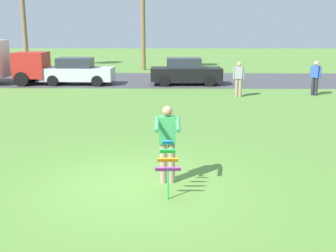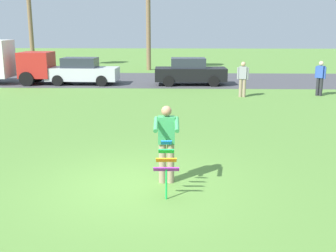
{
  "view_description": "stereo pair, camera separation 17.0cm",
  "coord_description": "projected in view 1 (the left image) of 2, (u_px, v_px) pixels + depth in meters",
  "views": [
    {
      "loc": [
        0.79,
        -8.46,
        3.36
      ],
      "look_at": [
        0.64,
        1.21,
        1.05
      ],
      "focal_mm": 44.27,
      "sensor_mm": 36.0,
      "label": 1
    },
    {
      "loc": [
        0.96,
        -8.46,
        3.36
      ],
      "look_at": [
        0.64,
        1.21,
        1.05
      ],
      "focal_mm": 44.27,
      "sensor_mm": 36.0,
      "label": 2
    }
  ],
  "objects": [
    {
      "name": "person_walker_near",
      "position": [
        315.0,
        77.0,
        20.76
      ],
      "size": [
        0.43,
        0.43,
        1.73
      ],
      "color": "#26262B",
      "rests_on": "ground"
    },
    {
      "name": "person_walker_far",
      "position": [
        239.0,
        78.0,
        20.32
      ],
      "size": [
        0.55,
        0.31,
        1.73
      ],
      "color": "gray",
      "rests_on": "ground"
    },
    {
      "name": "road_strip",
      "position": [
        163.0,
        80.0,
        27.16
      ],
      "size": [
        120.0,
        8.0,
        0.01
      ],
      "primitive_type": "cube",
      "color": "#424247",
      "rests_on": "ground"
    },
    {
      "name": "parked_car_silver",
      "position": [
        77.0,
        72.0,
        24.72
      ],
      "size": [
        4.25,
        1.93,
        1.6
      ],
      "color": "silver",
      "rests_on": "ground"
    },
    {
      "name": "kite_held",
      "position": [
        168.0,
        162.0,
        8.3
      ],
      "size": [
        0.52,
        0.64,
        1.1
      ],
      "color": "blue",
      "rests_on": "ground"
    },
    {
      "name": "parked_car_black",
      "position": [
        186.0,
        72.0,
        24.62
      ],
      "size": [
        4.25,
        1.93,
        1.6
      ],
      "color": "black",
      "rests_on": "ground"
    },
    {
      "name": "ground_plane",
      "position": [
        138.0,
        185.0,
        9.03
      ],
      "size": [
        120.0,
        120.0,
        0.0
      ],
      "primitive_type": "plane",
      "color": "#568438"
    },
    {
      "name": "person_kite_flyer",
      "position": [
        167.0,
        141.0,
        8.98
      ],
      "size": [
        0.55,
        0.66,
        1.73
      ],
      "color": "gray",
      "rests_on": "ground"
    }
  ]
}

